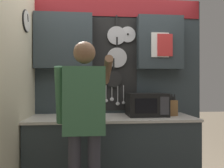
{
  "coord_description": "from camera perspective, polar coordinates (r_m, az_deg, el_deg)",
  "views": [
    {
      "loc": [
        -0.25,
        -2.69,
        1.28
      ],
      "look_at": [
        0.02,
        0.22,
        1.29
      ],
      "focal_mm": 35.0,
      "sensor_mm": 36.0,
      "label": 1
    }
  ],
  "objects": [
    {
      "name": "base_cabinet_counter",
      "position": [
        2.83,
        0.02,
        -17.43
      ],
      "size": [
        2.02,
        0.67,
        0.88
      ],
      "color": "#2D383D",
      "rests_on": "ground_plane"
    },
    {
      "name": "back_wall_unit",
      "position": [
        3.01,
        -0.6,
        4.2
      ],
      "size": [
        2.59,
        0.23,
        2.47
      ],
      "color": "#2D383D",
      "rests_on": "ground_plane"
    },
    {
      "name": "side_wall",
      "position": [
        2.45,
        -23.94,
        -0.84
      ],
      "size": [
        0.07,
        1.6,
        2.47
      ],
      "color": "beige",
      "rests_on": "ground_plane"
    },
    {
      "name": "microwave",
      "position": [
        2.83,
        9.01,
        -5.29
      ],
      "size": [
        0.49,
        0.39,
        0.29
      ],
      "color": "black",
      "rests_on": "base_cabinet_counter"
    },
    {
      "name": "knife_block",
      "position": [
        2.93,
        15.2,
        -5.92
      ],
      "size": [
        0.13,
        0.16,
        0.28
      ],
      "color": "brown",
      "rests_on": "base_cabinet_counter"
    },
    {
      "name": "utensil_crock",
      "position": [
        2.76,
        -9.13,
        -6.68
      ],
      "size": [
        0.11,
        0.11,
        0.31
      ],
      "color": "white",
      "rests_on": "base_cabinet_counter"
    },
    {
      "name": "person",
      "position": [
        2.07,
        -7.21,
        -7.88
      ],
      "size": [
        0.54,
        0.63,
        1.68
      ],
      "color": "#383842",
      "rests_on": "ground_plane"
    }
  ]
}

